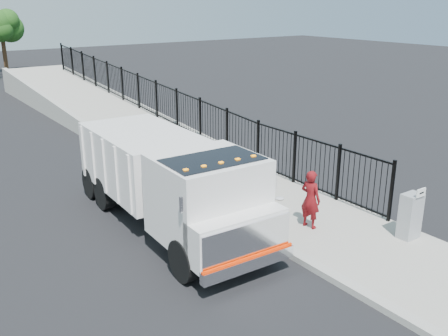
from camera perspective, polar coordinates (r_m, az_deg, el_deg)
ground at (r=14.20m, az=2.87°, el=-7.23°), size 120.00×120.00×0.00m
sidewalk at (r=14.12m, az=14.21°, el=-7.70°), size 3.55×12.00×0.12m
curb at (r=12.83m, az=8.50°, el=-10.01°), size 0.30×12.00×0.16m
ramp at (r=28.56m, az=-13.94°, el=5.55°), size 3.95×24.06×3.19m
iron_fence at (r=25.38m, az=-7.67°, el=6.43°), size 0.10×28.00×1.80m
truck at (r=13.91m, az=-6.19°, el=-1.15°), size 2.80×7.89×2.68m
worker at (r=14.04m, az=9.85°, el=-3.53°), size 0.51×0.68×1.67m
utility_cabinet at (r=14.20m, az=20.51°, el=-5.16°), size 0.55×0.40×1.25m
arrow_sign at (r=13.82m, az=21.59°, el=-2.64°), size 0.35×0.04×0.22m
debris at (r=16.12m, az=6.38°, el=-3.45°), size 0.29×0.29×0.07m
tree_1 at (r=49.28m, az=-24.12°, el=14.42°), size 2.25×2.25×5.13m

